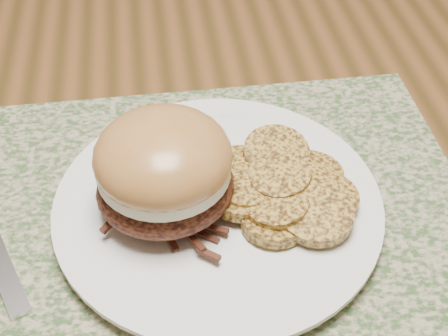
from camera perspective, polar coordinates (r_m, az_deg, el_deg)
The scene contains 5 objects.
dining_table at distance 0.79m, azimuth 0.19°, elevation 6.42°, with size 1.50×0.90×0.75m.
placemat at distance 0.54m, azimuth -1.13°, elevation -3.52°, with size 0.45×0.33×0.00m, color #39542B.
dinner_plate at distance 0.53m, azimuth -0.54°, elevation -3.50°, with size 0.26×0.26×0.02m, color white.
pork_sandwich at distance 0.49m, azimuth -5.51°, elevation -0.13°, with size 0.14×0.14×0.09m.
roasted_potatoes at distance 0.52m, azimuth 5.12°, elevation -1.88°, with size 0.14×0.15×0.03m.
Camera 1 is at (-0.09, -0.62, 1.15)m, focal length 50.00 mm.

